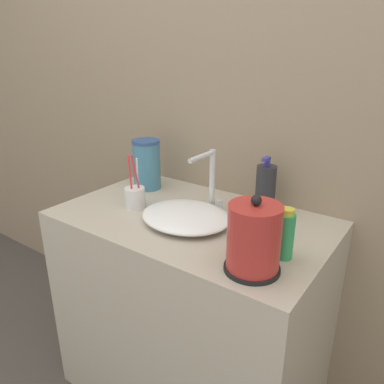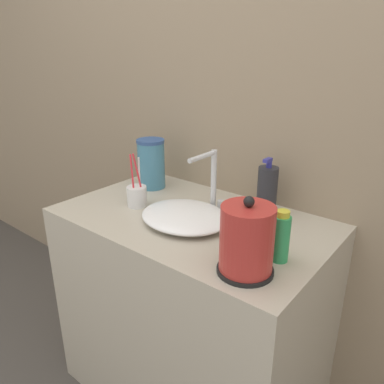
# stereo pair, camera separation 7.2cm
# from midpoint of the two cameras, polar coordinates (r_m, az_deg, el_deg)

# --- Properties ---
(wall_back) EXTENTS (6.00, 0.04, 2.60)m
(wall_back) POSITION_cam_midpoint_polar(r_m,az_deg,el_deg) (1.53, 9.22, 16.14)
(wall_back) COLOR gray
(wall_back) RESTS_ON ground_plane
(vanity_counter) EXTENTS (1.00, 0.61, 0.84)m
(vanity_counter) POSITION_cam_midpoint_polar(r_m,az_deg,el_deg) (1.61, 1.24, -17.58)
(vanity_counter) COLOR #B7AD99
(vanity_counter) RESTS_ON ground_plane
(sink_basin) EXTENTS (0.33, 0.28, 0.05)m
(sink_basin) POSITION_cam_midpoint_polar(r_m,az_deg,el_deg) (1.33, 0.47, -3.70)
(sink_basin) COLOR white
(sink_basin) RESTS_ON vanity_counter
(faucet) EXTENTS (0.06, 0.16, 0.23)m
(faucet) POSITION_cam_midpoint_polar(r_m,az_deg,el_deg) (1.40, 4.48, 2.24)
(faucet) COLOR silver
(faucet) RESTS_ON vanity_counter
(electric_kettle) EXTENTS (0.16, 0.16, 0.23)m
(electric_kettle) POSITION_cam_midpoint_polar(r_m,az_deg,el_deg) (1.03, 10.31, -7.56)
(electric_kettle) COLOR black
(electric_kettle) RESTS_ON vanity_counter
(toothbrush_cup) EXTENTS (0.08, 0.08, 0.22)m
(toothbrush_cup) POSITION_cam_midpoint_polar(r_m,az_deg,el_deg) (1.48, -7.02, -0.52)
(toothbrush_cup) COLOR silver
(toothbrush_cup) RESTS_ON vanity_counter
(lotion_bottle) EXTENTS (0.07, 0.07, 0.21)m
(lotion_bottle) POSITION_cam_midpoint_polar(r_m,az_deg,el_deg) (1.42, 12.79, 0.32)
(lotion_bottle) COLOR #28282D
(lotion_bottle) RESTS_ON vanity_counter
(shampoo_bottle) EXTENTS (0.05, 0.05, 0.16)m
(shampoo_bottle) POSITION_cam_midpoint_polar(r_m,az_deg,el_deg) (1.12, 15.20, -6.68)
(shampoo_bottle) COLOR #2D9956
(shampoo_bottle) RESTS_ON vanity_counter
(water_pitcher) EXTENTS (0.12, 0.12, 0.22)m
(water_pitcher) POSITION_cam_midpoint_polar(r_m,az_deg,el_deg) (1.66, -5.00, 4.32)
(water_pitcher) COLOR teal
(water_pitcher) RESTS_ON vanity_counter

